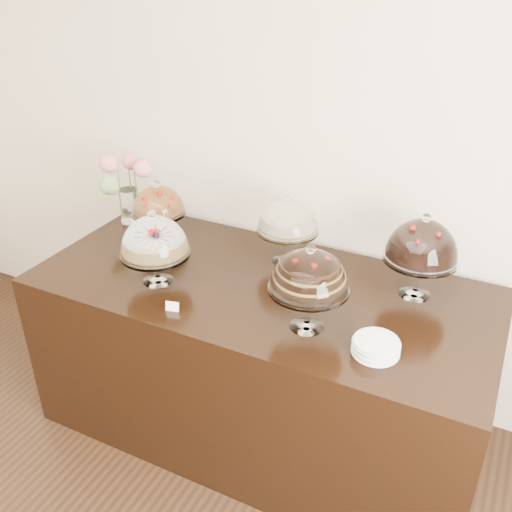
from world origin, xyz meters
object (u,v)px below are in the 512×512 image
at_px(display_counter, 260,359).
at_px(cake_stand_dark_choco, 422,244).
at_px(cake_stand_fruit_tart, 158,203).
at_px(flower_vase, 124,183).
at_px(plate_stack, 376,347).
at_px(cake_stand_sugar_sponge, 154,239).
at_px(cake_stand_choco_layer, 309,274).
at_px(cake_stand_cheesecake, 288,220).

height_order(display_counter, cake_stand_dark_choco, cake_stand_dark_choco).
height_order(cake_stand_fruit_tart, flower_vase, flower_vase).
bearing_deg(plate_stack, cake_stand_dark_choco, 85.21).
xyz_separation_m(cake_stand_sugar_sponge, flower_vase, (-0.54, 0.47, 0.02)).
distance_m(cake_stand_choco_layer, cake_stand_fruit_tart, 1.13).
height_order(cake_stand_fruit_tart, plate_stack, cake_stand_fruit_tart).
distance_m(cake_stand_sugar_sponge, cake_stand_dark_choco, 1.22).
xyz_separation_m(display_counter, cake_stand_choco_layer, (0.32, -0.22, 0.71)).
xyz_separation_m(display_counter, cake_stand_sugar_sponge, (-0.46, -0.19, 0.67)).
bearing_deg(cake_stand_cheesecake, cake_stand_dark_choco, -2.22).
height_order(display_counter, cake_stand_fruit_tart, cake_stand_fruit_tart).
bearing_deg(display_counter, plate_stack, -22.72).
distance_m(cake_stand_choco_layer, flower_vase, 1.41).
distance_m(cake_stand_cheesecake, cake_stand_dark_choco, 0.66).
distance_m(cake_stand_sugar_sponge, flower_vase, 0.72).
height_order(cake_stand_dark_choco, plate_stack, cake_stand_dark_choco).
relative_size(display_counter, cake_stand_sugar_sponge, 5.95).
bearing_deg(cake_stand_cheesecake, cake_stand_fruit_tart, -176.14).
xyz_separation_m(display_counter, plate_stack, (0.64, -0.27, 0.48)).
bearing_deg(flower_vase, cake_stand_fruit_tart, -14.36).
xyz_separation_m(cake_stand_choco_layer, cake_stand_dark_choco, (0.35, 0.46, 0.00)).
distance_m(display_counter, flower_vase, 1.25).
bearing_deg(cake_stand_sugar_sponge, cake_stand_choco_layer, -2.25).
height_order(flower_vase, plate_stack, flower_vase).
bearing_deg(flower_vase, cake_stand_dark_choco, -1.58).
distance_m(cake_stand_fruit_tart, flower_vase, 0.29).
bearing_deg(cake_stand_cheesecake, flower_vase, 178.84).
bearing_deg(cake_stand_dark_choco, cake_stand_choco_layer, -127.73).
relative_size(cake_stand_sugar_sponge, flower_vase, 0.94).
bearing_deg(cake_stand_choco_layer, plate_stack, -8.79).
bearing_deg(display_counter, cake_stand_dark_choco, 19.56).
height_order(cake_stand_choco_layer, cake_stand_dark_choco, cake_stand_dark_choco).
relative_size(cake_stand_cheesecake, cake_stand_fruit_tart, 1.10).
distance_m(cake_stand_cheesecake, flower_vase, 1.02).
relative_size(display_counter, flower_vase, 5.60).
height_order(cake_stand_choco_layer, plate_stack, cake_stand_choco_layer).
bearing_deg(cake_stand_cheesecake, display_counter, -94.02).
relative_size(cake_stand_fruit_tart, flower_vase, 0.84).
bearing_deg(cake_stand_cheesecake, cake_stand_sugar_sponge, -136.60).
bearing_deg(cake_stand_dark_choco, plate_stack, -94.79).
xyz_separation_m(display_counter, cake_stand_cheesecake, (0.02, 0.27, 0.68)).
bearing_deg(plate_stack, flower_vase, 161.29).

